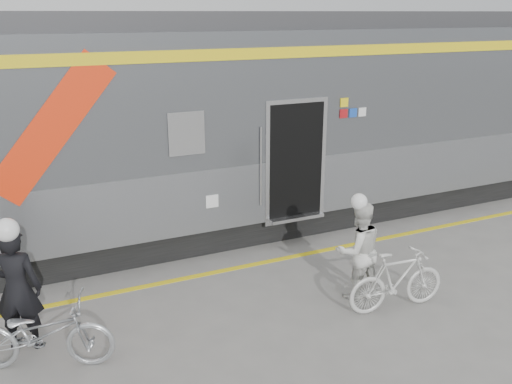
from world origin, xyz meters
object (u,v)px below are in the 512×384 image
woman (358,250)px  bicycle_right (397,280)px  man (17,289)px  bicycle_left (41,334)px

woman → bicycle_right: size_ratio=0.99×
man → bicycle_right: bearing=-173.9°
man → bicycle_right: size_ratio=1.08×
man → bicycle_left: 0.69m
woman → bicycle_right: (0.30, -0.55, -0.29)m
man → bicycle_right: 5.08m
bicycle_right → man: bearing=81.6°
woman → bicycle_right: 0.69m
bicycle_left → woman: bearing=-71.5°
bicycle_left → bicycle_right: 4.76m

